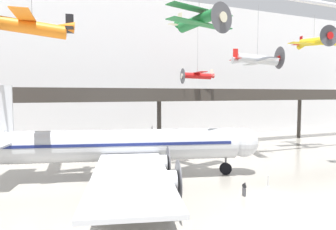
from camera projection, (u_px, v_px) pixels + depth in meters
The scene contains 11 objects.
ground_plane at pixel (263, 196), 25.89m from camera, with size 260.00×260.00×0.00m, color gray.
hangar_back_wall at pixel (141, 70), 56.47m from camera, with size 140.00×3.00×26.66m.
mezzanine_walkway at pixel (161, 99), 47.28m from camera, with size 110.00×3.20×9.66m.
airliner_silver_main at pixel (121, 146), 31.02m from camera, with size 29.68×34.38×9.65m.
suspended_plane_silver_racer at pixel (257, 60), 40.96m from camera, with size 7.24×8.63×8.60m.
suspended_plane_yellow_lowwing at pixel (314, 42), 46.12m from camera, with size 8.72×7.20×5.32m.
suspended_plane_orange_highwing at pixel (32, 27), 28.52m from camera, with size 7.74×9.47×7.87m.
suspended_plane_red_highwing at pixel (197, 75), 47.79m from camera, with size 5.63×6.88×10.37m.
suspended_plane_green_biplane at pixel (199, 20), 30.89m from camera, with size 8.37×7.03×6.35m.
stanchion_barrier at pixel (268, 183), 28.47m from camera, with size 0.36×0.36×1.08m.
info_sign_pedestal at pixel (244, 191), 25.80m from camera, with size 0.22×0.77×1.24m.
Camera 1 is at (-17.42, -20.15, 8.82)m, focal length 32.00 mm.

